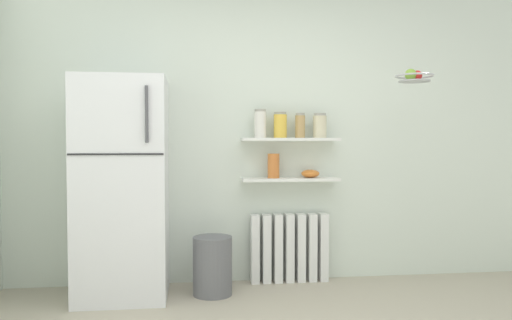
{
  "coord_description": "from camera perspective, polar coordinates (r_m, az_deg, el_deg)",
  "views": [
    {
      "loc": [
        -0.67,
        -2.26,
        1.19
      ],
      "look_at": [
        -0.18,
        1.6,
        1.05
      ],
      "focal_mm": 35.35,
      "sensor_mm": 36.0,
      "label": 1
    }
  ],
  "objects": [
    {
      "name": "storage_jar_2",
      "position": [
        4.25,
        5.02,
        3.89
      ],
      "size": [
        0.08,
        0.08,
        0.21
      ],
      "color": "tan",
      "rests_on": "wall_shelf_upper"
    },
    {
      "name": "storage_jar_3",
      "position": [
        4.29,
        7.23,
        3.86
      ],
      "size": [
        0.12,
        0.12,
        0.21
      ],
      "color": "beige",
      "rests_on": "wall_shelf_upper"
    },
    {
      "name": "shelf_bowl",
      "position": [
        4.27,
        6.16,
        -1.54
      ],
      "size": [
        0.15,
        0.15,
        0.07
      ],
      "primitive_type": "ellipsoid",
      "color": "orange",
      "rests_on": "wall_shelf_lower"
    },
    {
      "name": "back_wall",
      "position": [
        4.36,
        1.66,
        3.51
      ],
      "size": [
        7.04,
        0.1,
        2.6
      ],
      "primitive_type": "cube",
      "color": "silver",
      "rests_on": "ground_plane"
    },
    {
      "name": "trash_bin",
      "position": [
        4.01,
        -4.94,
        -11.83
      ],
      "size": [
        0.3,
        0.3,
        0.45
      ],
      "primitive_type": "cylinder",
      "color": "slate",
      "rests_on": "ground_plane"
    },
    {
      "name": "storage_jar_0",
      "position": [
        4.19,
        0.48,
        4.12
      ],
      "size": [
        0.1,
        0.1,
        0.24
      ],
      "color": "silver",
      "rests_on": "wall_shelf_upper"
    },
    {
      "name": "radiator",
      "position": [
        4.35,
        3.78,
        -9.89
      ],
      "size": [
        0.66,
        0.12,
        0.58
      ],
      "color": "white",
      "rests_on": "ground_plane"
    },
    {
      "name": "storage_jar_1",
      "position": [
        4.21,
        2.76,
        3.96
      ],
      "size": [
        0.11,
        0.11,
        0.22
      ],
      "color": "yellow",
      "rests_on": "wall_shelf_upper"
    },
    {
      "name": "refrigerator",
      "position": [
        3.99,
        -14.85,
        -3.07
      ],
      "size": [
        0.67,
        0.67,
        1.68
      ],
      "color": "silver",
      "rests_on": "ground_plane"
    },
    {
      "name": "hanging_fruit_basket",
      "position": [
        4.06,
        17.43,
        9.0
      ],
      "size": [
        0.29,
        0.29,
        0.1
      ],
      "color": "#B2B2B7"
    },
    {
      "name": "vase",
      "position": [
        4.21,
        2.05,
        -0.66
      ],
      "size": [
        0.1,
        0.1,
        0.2
      ],
      "primitive_type": "cylinder",
      "color": "#CC7033",
      "rests_on": "wall_shelf_lower"
    },
    {
      "name": "wall_shelf_lower",
      "position": [
        4.24,
        3.88,
        -2.2
      ],
      "size": [
        0.82,
        0.22,
        0.02
      ],
      "primitive_type": "cube",
      "color": "white"
    },
    {
      "name": "wall_shelf_upper",
      "position": [
        4.23,
        3.89,
        2.34
      ],
      "size": [
        0.82,
        0.22,
        0.02
      ],
      "primitive_type": "cube",
      "color": "white"
    }
  ]
}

